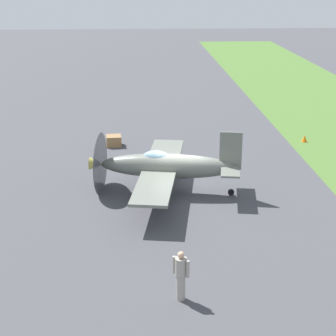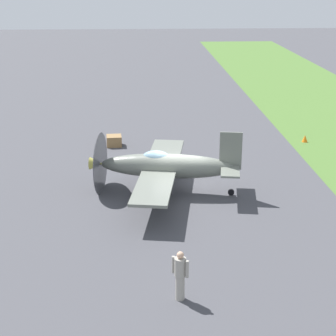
{
  "view_description": "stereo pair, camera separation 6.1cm",
  "coord_description": "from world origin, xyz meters",
  "px_view_note": "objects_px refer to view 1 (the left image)",
  "views": [
    {
      "loc": [
        -24.87,
        1.93,
        10.09
      ],
      "look_at": [
        -0.2,
        0.59,
        1.27
      ],
      "focal_mm": 59.08,
      "sensor_mm": 36.0,
      "label": 1
    },
    {
      "loc": [
        -24.87,
        1.87,
        10.09
      ],
      "look_at": [
        -0.2,
        0.59,
        1.27
      ],
      "focal_mm": 59.08,
      "sensor_mm": 36.0,
      "label": 2
    }
  ],
  "objects_px": {
    "ground_crew_chief": "(181,274)",
    "supply_crate": "(114,141)",
    "airplane_lead": "(165,166)",
    "runway_marker_cone": "(304,138)"
  },
  "relations": [
    {
      "from": "airplane_lead",
      "to": "runway_marker_cone",
      "type": "relative_size",
      "value": 20.94
    },
    {
      "from": "ground_crew_chief",
      "to": "supply_crate",
      "type": "bearing_deg",
      "value": -43.92
    },
    {
      "from": "airplane_lead",
      "to": "supply_crate",
      "type": "bearing_deg",
      "value": 28.21
    },
    {
      "from": "ground_crew_chief",
      "to": "supply_crate",
      "type": "distance_m",
      "value": 17.19
    },
    {
      "from": "airplane_lead",
      "to": "ground_crew_chief",
      "type": "height_order",
      "value": "airplane_lead"
    },
    {
      "from": "airplane_lead",
      "to": "supply_crate",
      "type": "xyz_separation_m",
      "value": [
        7.74,
        2.75,
        -1.05
      ]
    },
    {
      "from": "airplane_lead",
      "to": "supply_crate",
      "type": "height_order",
      "value": "airplane_lead"
    },
    {
      "from": "supply_crate",
      "to": "runway_marker_cone",
      "type": "xyz_separation_m",
      "value": [
        0.19,
        -11.89,
        -0.1
      ]
    },
    {
      "from": "airplane_lead",
      "to": "runway_marker_cone",
      "type": "distance_m",
      "value": 12.16
    },
    {
      "from": "runway_marker_cone",
      "to": "airplane_lead",
      "type": "bearing_deg",
      "value": 130.98
    }
  ]
}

